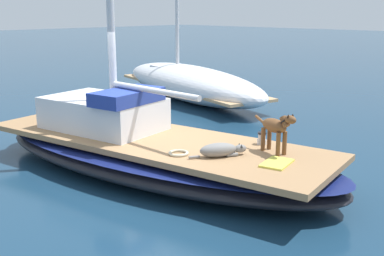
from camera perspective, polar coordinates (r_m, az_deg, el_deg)
name	(u,v)px	position (r m, az deg, el deg)	size (l,w,h in m)	color
ground_plane	(153,172)	(8.72, -4.74, -5.32)	(120.00, 120.00, 0.00)	navy
sailboat_main	(152,155)	(8.62, -4.78, -3.22)	(3.72, 7.56, 0.66)	black
cabin_house	(106,111)	(9.16, -10.37, 1.98)	(1.76, 2.43, 0.84)	silver
dog_brown	(276,128)	(7.58, 10.11, 0.05)	(0.35, 0.93, 0.70)	brown
dog_grey	(221,150)	(7.39, 3.46, -2.65)	(0.87, 0.55, 0.22)	gray
deck_winch	(262,139)	(8.14, 8.42, -1.27)	(0.16, 0.16, 0.21)	#B7B7BC
coiled_rope	(179,153)	(7.51, -1.64, -3.04)	(0.32, 0.32, 0.04)	beige
deck_towel	(277,163)	(7.16, 10.18, -4.19)	(0.56, 0.36, 0.03)	#D8D14C
moored_boat_starboard_side	(189,82)	(15.51, -0.32, 5.55)	(3.88, 7.87, 6.41)	white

